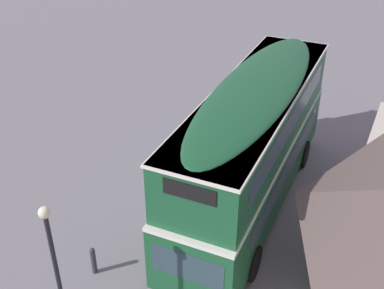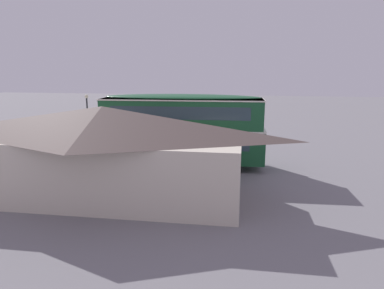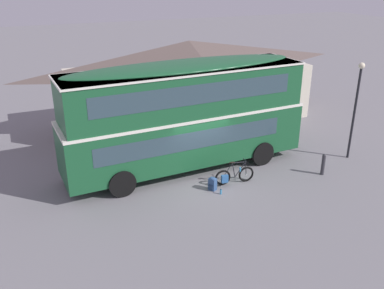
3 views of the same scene
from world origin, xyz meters
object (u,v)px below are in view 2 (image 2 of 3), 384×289
Objects in this scene: touring_bicycle at (171,152)px; water_bottle_blue_sports at (184,154)px; street_lamp at (88,118)px; kerb_bollard at (123,146)px; double_decker_bus at (182,127)px; backpack_on_ground at (185,153)px.

touring_bicycle reaches higher than water_bottle_blue_sports.
kerb_bollard is at bearing -157.38° from street_lamp.
water_bottle_blue_sports is 0.05× the size of street_lamp.
street_lamp is at bearing 1.58° from touring_bicycle.
double_decker_bus is 46.74× the size of water_bottle_blue_sports.
double_decker_bus is 3.31m from backpack_on_ground.
water_bottle_blue_sports is at bearing -173.96° from street_lamp.
kerb_bollard is (5.22, -2.97, -2.15)m from double_decker_bus.
double_decker_bus is 11.08× the size of kerb_bollard.
double_decker_bus is 3.77m from water_bottle_blue_sports.
touring_bicycle is at bearing 168.81° from kerb_bollard.
kerb_bollard is at bearing -29.64° from double_decker_bus.
street_lamp is at bearing 2.43° from backpack_on_ground.
double_decker_bus is 6.37m from kerb_bollard.
touring_bicycle is at bearing -178.42° from street_lamp.
double_decker_bus is at bearing 150.36° from kerb_bollard.
backpack_on_ground is at bearing -172.39° from touring_bicycle.
kerb_bollard is (5.00, -0.65, 0.21)m from backpack_on_ground.
street_lamp is (6.28, 0.17, 2.43)m from touring_bicycle.
double_decker_bus reaches higher than street_lamp.
street_lamp is at bearing 6.04° from water_bottle_blue_sports.
backpack_on_ground is 2.45× the size of water_bottle_blue_sports.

